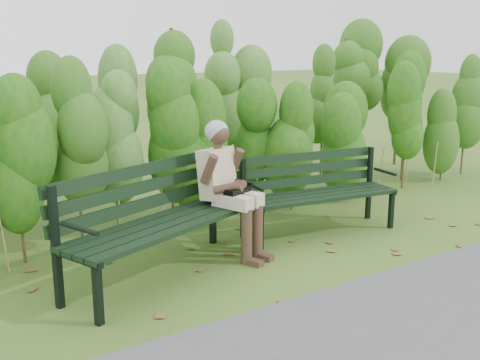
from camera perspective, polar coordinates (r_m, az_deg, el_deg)
ground at (r=5.74m, az=1.93°, el=-7.99°), size 80.00×80.00×0.00m
footpath at (r=4.30m, az=19.71°, el=-16.40°), size 60.00×2.50×0.01m
hedge_band at (r=7.00m, az=-6.80°, el=6.43°), size 11.04×1.67×2.42m
leaf_litter at (r=5.88m, az=2.68°, el=-7.41°), size 5.95×2.02×0.01m
bench_left at (r=5.22m, az=-8.55°, el=-3.25°), size 2.16×1.34×1.03m
bench_right at (r=6.51m, az=7.67°, el=-0.61°), size 1.87×0.84×0.90m
seated_woman at (r=5.63m, az=-1.28°, el=0.06°), size 0.60×0.82×1.38m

